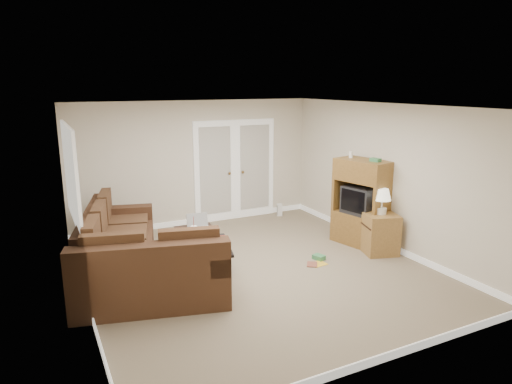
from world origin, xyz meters
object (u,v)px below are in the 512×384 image
tv_armoire (361,202)px  side_cabinet (380,230)px  sectional_sofa (132,258)px  coffee_table (201,248)px

tv_armoire → side_cabinet: (0.00, -0.51, -0.37)m
sectional_sofa → tv_armoire: size_ratio=2.06×
sectional_sofa → coffee_table: bearing=23.4°
sectional_sofa → tv_armoire: bearing=11.8°
side_cabinet → sectional_sofa: bearing=-172.6°
tv_armoire → side_cabinet: 0.63m
tv_armoire → side_cabinet: size_ratio=1.47×
tv_armoire → side_cabinet: bearing=-102.6°
sectional_sofa → coffee_table: size_ratio=2.68×
coffee_table → side_cabinet: 3.02m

